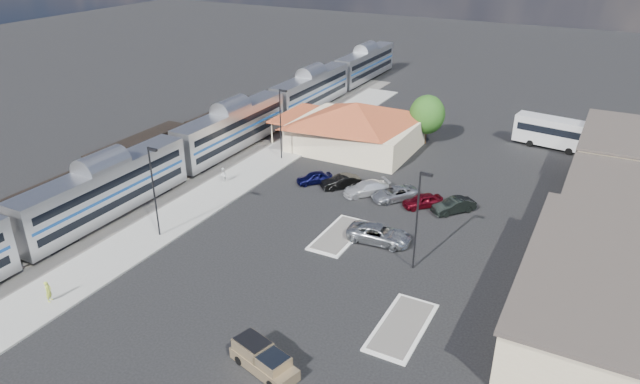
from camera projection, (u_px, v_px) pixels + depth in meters
The scene contains 24 objects.
ground at pixel (292, 235), 54.01m from camera, with size 280.00×280.00×0.00m, color black.
railbed at pixel (177, 166), 69.29m from camera, with size 16.00×100.00×0.12m, color #4C4944.
platform at pixel (227, 187), 63.86m from camera, with size 5.50×92.00×0.18m, color gray.
passenger_train at pixel (232, 130), 72.85m from camera, with size 3.00×104.00×5.55m.
freight_cars at pixel (140, 155), 67.51m from camera, with size 2.80×46.00×4.00m.
station_depot at pixel (356, 125), 73.78m from camera, with size 18.35×12.24×6.20m.
buildings_east at pixel (632, 217), 52.56m from camera, with size 14.40×51.40×4.80m.
traffic_island_south at pixel (340, 235), 53.86m from camera, with size 3.30×7.50×0.21m.
traffic_island_north at pixel (402, 326), 41.63m from camera, with size 3.30×7.50×0.21m.
lamp_plat_s at pixel (154, 185), 51.57m from camera, with size 1.08×0.25×9.00m.
lamp_plat_n at pixel (281, 119), 69.14m from camera, with size 1.08×0.25×9.00m.
lamp_lot at pixel (418, 213), 46.60m from camera, with size 1.08×0.25×9.00m.
tree_depot at pixel (427, 115), 74.99m from camera, with size 4.71×4.71×6.63m.
pickup_truck at pixel (264, 360), 37.41m from camera, with size 5.32×3.12×1.73m.
suv at pixel (379, 234), 52.58m from camera, with size 2.74×5.94×1.65m, color #ADB1B5.
coach_bus at pixel (564, 133), 73.49m from camera, with size 12.62×4.39×3.97m.
person_a at pixel (48, 291), 43.97m from camera, with size 0.64×0.42×1.76m, color #C5D943.
person_b at pixel (223, 175), 64.51m from camera, with size 0.82×0.64×1.70m, color silver.
parked_car_a at pixel (314, 178), 64.61m from camera, with size 1.64×4.09×1.39m, color #0B0C38.
parked_car_b at pixel (341, 182), 63.48m from camera, with size 1.55×4.44×1.46m, color black.
parked_car_c at pixel (366, 188), 61.87m from camera, with size 2.10×5.16×1.50m, color white.
parked_car_d at pixel (395, 193), 60.76m from camera, with size 2.39×5.19×1.44m, color #979A9F.
parked_car_e at pixel (423, 201), 59.16m from camera, with size 1.70×4.22×1.44m, color maroon.
parked_car_f at pixel (454, 206), 58.03m from camera, with size 1.60×4.58×1.51m, color black.
Camera 1 is at (24.42, -40.36, 26.75)m, focal length 32.00 mm.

